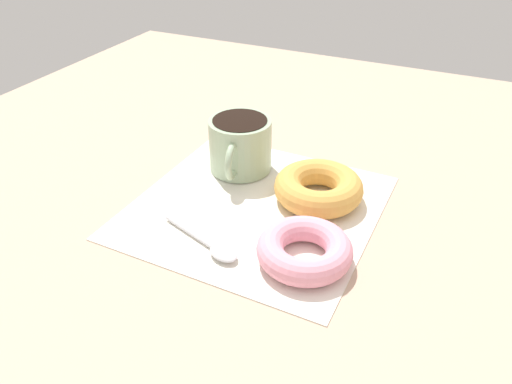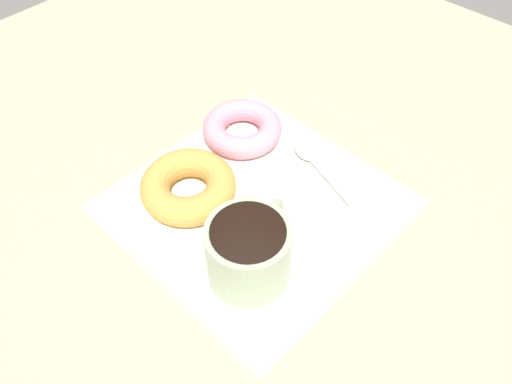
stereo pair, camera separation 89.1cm
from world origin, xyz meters
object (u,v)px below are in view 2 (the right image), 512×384
(donut_near_cup, at_px, (188,186))
(spoon, at_px, (311,158))
(coffee_cup, at_px, (249,251))
(donut_far, at_px, (242,128))

(donut_near_cup, bearing_deg, spoon, -115.60)
(coffee_cup, relative_size, donut_near_cup, 1.01)
(donut_far, bearing_deg, coffee_cup, 135.74)
(coffee_cup, xyz_separation_m, donut_near_cup, (0.13, -0.03, -0.02))
(coffee_cup, distance_m, donut_far, 0.21)
(donut_near_cup, height_order, spoon, donut_near_cup)
(coffee_cup, distance_m, donut_near_cup, 0.13)
(coffee_cup, xyz_separation_m, donut_far, (0.15, -0.15, -0.02))
(donut_far, xyz_separation_m, spoon, (-0.10, -0.03, -0.01))
(donut_near_cup, height_order, donut_far, donut_near_cup)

